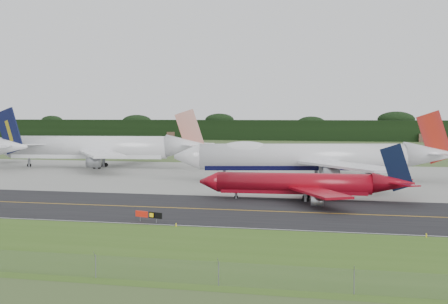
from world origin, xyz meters
TOP-DOWN VIEW (x-y plane):
  - ground at (0.00, 0.00)m, footprint 600.00×600.00m
  - grass_verge at (0.00, -35.00)m, footprint 400.00×30.00m
  - taxiway at (0.00, -4.00)m, footprint 400.00×32.00m
  - apron at (0.00, 51.00)m, footprint 400.00×78.00m
  - taxiway_centreline at (0.00, -4.00)m, footprint 400.00×0.40m
  - taxiway_edge_line at (0.00, -19.50)m, footprint 400.00×0.25m
  - perimeter_fence at (0.00, -48.00)m, footprint 320.00×0.10m
  - horizon_treeline at (0.00, 273.76)m, footprint 700.00×25.00m
  - jet_ba_747 at (18.53, 41.68)m, footprint 64.95×52.88m
  - jet_red_737 at (20.08, 10.28)m, footprint 38.64×31.48m
  - jet_star_tail at (-45.03, 65.49)m, footprint 64.73×53.70m
  - taxiway_sign at (0.40, -18.02)m, footprint 4.48×1.51m
  - edge_marker_center at (5.31, -20.50)m, footprint 0.16×0.16m
  - edge_marker_right at (38.31, -20.50)m, footprint 0.16×0.16m

SIDE VIEW (x-z plane):
  - ground at x=0.00m, z-range 0.00..0.00m
  - grass_verge at x=0.00m, z-range 0.00..0.01m
  - apron at x=0.00m, z-range 0.00..0.01m
  - taxiway at x=0.00m, z-range 0.00..0.02m
  - taxiway_centreline at x=0.00m, z-range 0.03..0.03m
  - taxiway_edge_line at x=0.00m, z-range 0.03..0.03m
  - edge_marker_center at x=5.31m, z-range 0.00..0.50m
  - edge_marker_right at x=38.31m, z-range 0.00..0.50m
  - taxiway_sign at x=0.40m, z-range 0.32..1.86m
  - perimeter_fence at x=0.00m, z-range -158.90..161.10m
  - jet_red_737 at x=20.08m, z-range -2.33..8.10m
  - horizon_treeline at x=0.00m, z-range -0.53..11.47m
  - jet_ba_747 at x=18.53m, z-range -2.63..13.85m
  - jet_star_tail at x=-45.03m, z-range -2.85..14.23m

